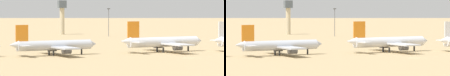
% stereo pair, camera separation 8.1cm
% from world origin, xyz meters
% --- Properties ---
extents(ground, '(4000.00, 4000.00, 0.00)m').
position_xyz_m(ground, '(0.00, 0.00, 0.00)').
color(ground, tan).
extents(parked_jet_orange_3, '(37.29, 31.74, 12.34)m').
position_xyz_m(parked_jet_orange_3, '(-45.70, 28.01, 4.04)').
color(parked_jet_orange_3, silver).
rests_on(parked_jet_orange_3, ground).
extents(parked_jet_orange_4, '(40.08, 34.07, 13.25)m').
position_xyz_m(parked_jet_orange_4, '(2.27, 30.64, 4.34)').
color(parked_jet_orange_4, silver).
rests_on(parked_jet_orange_4, ground).
extents(control_tower, '(5.20, 5.20, 23.25)m').
position_xyz_m(control_tower, '(3.04, 203.93, 14.03)').
color(control_tower, '#C6B793').
rests_on(control_tower, ground).
extents(light_pole_west, '(1.80, 0.50, 17.93)m').
position_xyz_m(light_pole_west, '(24.17, 167.17, 10.21)').
color(light_pole_west, '#59595E').
rests_on(light_pole_west, ground).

